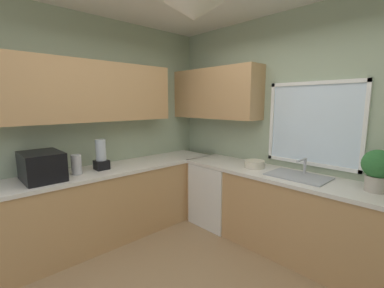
{
  "coord_description": "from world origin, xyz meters",
  "views": [
    {
      "loc": [
        1.39,
        -1.32,
        1.67
      ],
      "look_at": [
        -0.78,
        0.71,
        1.2
      ],
      "focal_mm": 24.35,
      "sensor_mm": 36.0,
      "label": 1
    }
  ],
  "objects": [
    {
      "name": "potted_plant",
      "position": [
        0.88,
        1.41,
        1.1
      ],
      "size": [
        0.26,
        0.26,
        0.38
      ],
      "color": "#B2A899",
      "rests_on": "counter_run_back"
    },
    {
      "name": "blender_appliance",
      "position": [
        -1.56,
        -0.04,
        1.05
      ],
      "size": [
        0.15,
        0.15,
        0.36
      ],
      "color": "black",
      "rests_on": "counter_run_left"
    },
    {
      "name": "counter_run_back",
      "position": [
        0.21,
        1.36,
        0.44
      ],
      "size": [
        2.94,
        0.65,
        0.89
      ],
      "color": "tan",
      "rests_on": "ground_plane"
    },
    {
      "name": "dishwasher",
      "position": [
        -0.9,
        1.33,
        0.42
      ],
      "size": [
        0.6,
        0.6,
        0.84
      ],
      "primitive_type": "cube",
      "color": "white",
      "rests_on": "ground_plane"
    },
    {
      "name": "microwave",
      "position": [
        -1.56,
        -0.67,
        1.03
      ],
      "size": [
        0.48,
        0.36,
        0.29
      ],
      "primitive_type": "cube",
      "color": "black",
      "rests_on": "counter_run_left"
    },
    {
      "name": "counter_run_left",
      "position": [
        -1.56,
        0.0,
        0.44
      ],
      "size": [
        0.65,
        3.07,
        0.89
      ],
      "color": "tan",
      "rests_on": "ground_plane"
    },
    {
      "name": "bowl",
      "position": [
        -0.35,
        1.36,
        0.93
      ],
      "size": [
        0.24,
        0.24,
        0.09
      ],
      "primitive_type": "cylinder",
      "color": "beige",
      "rests_on": "counter_run_back"
    },
    {
      "name": "kettle",
      "position": [
        -1.54,
        -0.33,
        1.0
      ],
      "size": [
        0.11,
        0.11,
        0.22
      ],
      "primitive_type": "cylinder",
      "color": "#B7B7BC",
      "rests_on": "counter_run_left"
    },
    {
      "name": "sink_assembly",
      "position": [
        0.19,
        1.37,
        0.9
      ],
      "size": [
        0.61,
        0.4,
        0.19
      ],
      "color": "#9EA0A5",
      "rests_on": "counter_run_back"
    },
    {
      "name": "room_shell",
      "position": [
        -0.36,
        0.43,
        1.8
      ],
      "size": [
        3.85,
        3.46,
        2.79
      ],
      "color": "#9EAD8E",
      "rests_on": "ground_plane"
    }
  ]
}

